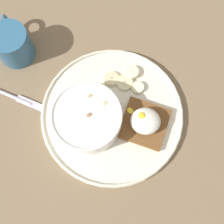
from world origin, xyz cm
name	(u,v)px	position (x,y,z in cm)	size (l,w,h in cm)	color
ground_plane	(112,117)	(0.00, 0.00, 1.00)	(120.00, 120.00, 2.00)	#7B654B
plate	(112,115)	(0.00, 0.00, 2.80)	(30.75, 30.75, 1.60)	silver
oatmeal_bowl	(87,118)	(-4.75, -2.35, 6.05)	(14.38, 14.38, 5.85)	white
toast_slice	(144,124)	(7.07, -1.22, 3.78)	(10.92, 10.92, 1.40)	brown
poached_egg	(145,121)	(6.99, -1.16, 6.07)	(7.38, 5.97, 3.49)	white
banana_slice_front	(124,83)	(1.69, 7.42, 3.49)	(5.07, 5.07, 1.04)	beige
banana_slice_left	(138,88)	(4.71, 6.74, 3.51)	(3.33, 3.26, 1.18)	#E8EABE
banana_slice_back	(132,72)	(2.99, 10.06, 3.63)	(3.82, 3.84, 1.32)	#F6EDC0
banana_slice_right	(112,79)	(-1.27, 7.94, 3.57)	(4.37, 4.42, 1.37)	beige
coffee_mug	(12,44)	(-23.78, 11.87, 6.18)	(8.12, 10.84, 8.12)	#2E6086
knife	(16,98)	(-21.65, 0.86, 2.40)	(14.69, 4.97, 0.80)	silver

